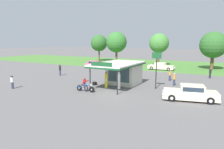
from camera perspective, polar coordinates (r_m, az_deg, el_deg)
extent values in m
plane|color=#5B5959|center=(21.77, 0.30, -5.35)|extent=(300.00, 300.00, 0.00)
cube|color=#477A33|center=(49.85, 17.02, 2.54)|extent=(120.00, 24.00, 0.01)
cube|color=beige|center=(26.46, 3.59, 0.33)|extent=(3.64, 3.54, 2.79)
cube|color=#384C56|center=(24.90, 1.87, -0.09)|extent=(2.91, 0.05, 1.78)
cube|color=silver|center=(24.58, 1.73, 3.13)|extent=(4.34, 7.83, 0.16)
cube|color=#195128|center=(24.60, 1.73, 2.71)|extent=(4.34, 7.83, 0.18)
cube|color=#195128|center=(21.18, -3.06, 2.95)|extent=(2.55, 0.08, 0.44)
cylinder|color=black|center=(20.93, 1.53, -2.04)|extent=(0.12, 0.12, 2.79)
cylinder|color=black|center=(22.69, -6.23, -1.20)|extent=(0.12, 0.12, 2.79)
cube|color=slate|center=(24.21, -1.65, -3.73)|extent=(0.44, 0.44, 0.10)
cylinder|color=yellow|center=(24.03, -1.66, -1.71)|extent=(0.34, 0.34, 1.64)
cube|color=white|center=(23.86, -1.88, -1.59)|extent=(0.22, 0.02, 0.28)
sphere|color=orange|center=(23.87, -1.67, 0.56)|extent=(0.26, 0.26, 0.26)
cube|color=slate|center=(23.42, 1.96, -4.19)|extent=(0.44, 0.44, 0.10)
cylinder|color=silver|center=(23.22, 1.97, -1.98)|extent=(0.34, 0.34, 1.74)
cube|color=white|center=(23.04, 1.77, -1.84)|extent=(0.22, 0.02, 0.28)
sphere|color=white|center=(23.04, 1.98, 0.48)|extent=(0.26, 0.26, 0.26)
cylinder|color=black|center=(22.20, -5.77, -4.26)|extent=(0.64, 0.12, 0.64)
cylinder|color=silver|center=(22.20, -5.77, -4.26)|extent=(0.16, 0.13, 0.16)
cylinder|color=black|center=(23.13, -9.26, -3.79)|extent=(0.64, 0.12, 0.64)
cylinder|color=silver|center=(23.13, -9.26, -3.79)|extent=(0.16, 0.13, 0.16)
ellipsoid|color=#1E4C8C|center=(22.50, -7.36, -2.91)|extent=(0.57, 0.26, 0.24)
cube|color=#59595E|center=(22.60, -7.45, -3.79)|extent=(0.45, 0.25, 0.36)
cube|color=black|center=(22.71, -8.09, -2.97)|extent=(0.49, 0.28, 0.10)
cylinder|color=silver|center=(22.19, -6.00, -3.53)|extent=(0.37, 0.08, 0.71)
cylinder|color=silver|center=(22.18, -6.27, -2.54)|extent=(0.06, 0.70, 0.04)
sphere|color=silver|center=(22.16, -6.05, -2.97)|extent=(0.16, 0.16, 0.16)
cube|color=#1E4C8C|center=(23.07, -9.17, -3.51)|extent=(0.45, 0.19, 0.12)
cylinder|color=silver|center=(22.97, -8.07, -3.95)|extent=(0.71, 0.10, 0.18)
cube|color=#2D3351|center=(22.65, -7.95, -2.84)|extent=(0.41, 0.35, 0.14)
cylinder|color=#2D3351|center=(22.76, -7.28, -3.80)|extent=(0.13, 0.24, 0.56)
cylinder|color=#2D3351|center=(22.50, -7.74, -3.96)|extent=(0.13, 0.24, 0.56)
cylinder|color=#B21E23|center=(22.57, -7.88, -2.06)|extent=(0.42, 0.33, 0.60)
sphere|color=brown|center=(22.46, -7.78, -1.14)|extent=(0.22, 0.22, 0.22)
cylinder|color=#B21E23|center=(22.58, -7.10, -1.83)|extent=(0.54, 0.11, 0.31)
cylinder|color=#B21E23|center=(22.26, -7.67, -2.00)|extent=(0.54, 0.11, 0.31)
cube|color=beige|center=(20.48, 21.21, -5.34)|extent=(5.15, 2.91, 0.75)
cube|color=beige|center=(20.35, 21.80, -3.57)|extent=(2.44, 2.08, 0.56)
cube|color=#283847|center=(20.26, 18.87, -3.45)|extent=(0.37, 1.42, 0.45)
cube|color=#283847|center=(19.57, 22.04, -4.08)|extent=(1.76, 0.44, 0.42)
cube|color=#283847|center=(21.13, 21.58, -3.10)|extent=(1.76, 0.44, 0.42)
cube|color=silver|center=(20.43, 14.27, -5.76)|extent=(0.52, 1.75, 0.18)
cube|color=silver|center=(20.93, 27.91, -6.21)|extent=(0.52, 1.75, 0.18)
sphere|color=white|center=(19.78, 14.23, -5.37)|extent=(0.18, 0.18, 0.18)
sphere|color=white|center=(20.94, 14.33, -4.57)|extent=(0.18, 0.18, 0.18)
cylinder|color=black|center=(19.59, 16.58, -6.42)|extent=(0.69, 0.34, 0.66)
cylinder|color=silver|center=(19.59, 16.58, -6.42)|extent=(0.34, 0.28, 0.30)
cylinder|color=black|center=(21.27, 16.52, -5.18)|extent=(0.69, 0.34, 0.66)
cylinder|color=silver|center=(21.27, 16.52, -5.18)|extent=(0.34, 0.28, 0.30)
cylinder|color=black|center=(19.94, 26.16, -6.72)|extent=(0.69, 0.34, 0.66)
cylinder|color=silver|center=(19.94, 26.16, -6.72)|extent=(0.34, 0.28, 0.30)
cylinder|color=black|center=(21.59, 25.34, -5.48)|extent=(0.69, 0.34, 0.66)
cylinder|color=silver|center=(21.59, 25.34, -5.48)|extent=(0.34, 0.28, 0.30)
cube|color=beige|center=(41.11, 13.74, 2.07)|extent=(4.94, 1.97, 0.70)
cube|color=beige|center=(41.08, 13.55, 2.94)|extent=(2.03, 1.72, 0.55)
cube|color=#283847|center=(40.83, 14.89, 2.85)|extent=(0.05, 1.52, 0.44)
cube|color=#283847|center=(41.89, 13.86, 3.05)|extent=(1.72, 0.04, 0.41)
cube|color=#283847|center=(40.27, 13.23, 2.83)|extent=(1.72, 0.04, 0.41)
cube|color=silver|center=(40.56, 17.12, 1.49)|extent=(0.13, 1.85, 0.18)
cube|color=silver|center=(41.86, 10.43, 1.98)|extent=(0.13, 1.85, 0.18)
sphere|color=white|center=(41.13, 17.34, 1.96)|extent=(0.18, 0.18, 0.18)
sphere|color=white|center=(39.91, 16.96, 1.77)|extent=(0.18, 0.18, 0.18)
cylinder|color=black|center=(41.61, 16.29, 1.76)|extent=(0.66, 0.20, 0.66)
cylinder|color=silver|center=(41.61, 16.29, 1.76)|extent=(0.30, 0.22, 0.30)
cylinder|color=black|center=(39.84, 15.70, 1.47)|extent=(0.66, 0.20, 0.66)
cylinder|color=silver|center=(39.84, 15.70, 1.47)|extent=(0.30, 0.22, 0.30)
cylinder|color=black|center=(42.47, 11.88, 2.08)|extent=(0.66, 0.20, 0.66)
cylinder|color=silver|center=(42.47, 11.88, 2.08)|extent=(0.30, 0.22, 0.30)
cylinder|color=black|center=(40.74, 11.11, 1.81)|extent=(0.66, 0.20, 0.66)
cylinder|color=silver|center=(40.74, 11.11, 1.81)|extent=(0.30, 0.22, 0.30)
cube|color=#B7B7BC|center=(39.97, 3.57, 2.16)|extent=(5.30, 2.14, 0.76)
cube|color=#B7B7BC|center=(39.99, 3.31, 3.14)|extent=(2.40, 1.80, 0.60)
cube|color=#283847|center=(39.47, 4.80, 3.04)|extent=(0.10, 1.52, 0.48)
cube|color=#283847|center=(40.73, 3.87, 3.24)|extent=(1.99, 0.10, 0.45)
cube|color=#283847|center=(39.25, 2.74, 3.03)|extent=(1.99, 0.10, 0.45)
cube|color=silver|center=(38.87, 7.03, 1.52)|extent=(0.19, 1.85, 0.18)
cube|color=silver|center=(41.28, 0.30, 2.04)|extent=(0.19, 1.85, 0.18)
sphere|color=white|center=(39.39, 7.42, 2.05)|extent=(0.18, 0.18, 0.18)
sphere|color=white|center=(38.26, 6.67, 1.85)|extent=(0.18, 0.18, 0.18)
cylinder|color=black|center=(40.04, 6.43, 1.80)|extent=(0.67, 0.22, 0.66)
cylinder|color=silver|center=(40.04, 6.43, 1.80)|extent=(0.30, 0.23, 0.30)
cylinder|color=black|center=(38.40, 5.29, 1.50)|extent=(0.67, 0.22, 0.66)
cylinder|color=silver|center=(38.40, 5.29, 1.50)|extent=(0.30, 0.23, 0.30)
cylinder|color=black|center=(41.63, 1.97, 2.13)|extent=(0.67, 0.22, 0.66)
cylinder|color=silver|center=(41.63, 1.97, 2.13)|extent=(0.30, 0.23, 0.30)
cylinder|color=black|center=(40.06, 0.70, 1.86)|extent=(0.67, 0.22, 0.66)
cylinder|color=silver|center=(40.06, 0.70, 1.86)|extent=(0.30, 0.23, 0.30)
cube|color=#E55993|center=(42.86, -4.57, 2.60)|extent=(5.35, 3.03, 0.72)
cube|color=#E55993|center=(43.12, -4.99, 3.48)|extent=(2.62, 2.18, 0.54)
cube|color=#283847|center=(42.31, -3.94, 3.38)|extent=(0.38, 1.48, 0.43)
cube|color=#283847|center=(43.69, -4.19, 3.56)|extent=(1.91, 0.47, 0.41)
cube|color=#283847|center=(42.56, -5.81, 3.39)|extent=(1.91, 0.47, 0.41)
cube|color=silver|center=(41.09, -2.11, 2.00)|extent=(0.53, 1.82, 0.18)
cube|color=silver|center=(44.77, -6.82, 2.54)|extent=(0.53, 1.82, 0.18)
sphere|color=white|center=(41.49, -1.50, 2.46)|extent=(0.18, 0.18, 0.18)
sphere|color=white|center=(40.61, -2.71, 2.30)|extent=(0.18, 0.18, 0.18)
cylinder|color=black|center=(42.31, -2.07, 2.25)|extent=(0.69, 0.34, 0.66)
cylinder|color=silver|center=(42.31, -2.07, 2.25)|extent=(0.34, 0.28, 0.30)
cylinder|color=black|center=(41.04, -3.83, 2.01)|extent=(0.69, 0.34, 0.66)
cylinder|color=silver|center=(41.04, -3.83, 2.01)|extent=(0.34, 0.28, 0.30)
cylinder|color=black|center=(44.75, -5.24, 2.60)|extent=(0.69, 0.34, 0.66)
cylinder|color=silver|center=(44.75, -5.24, 2.60)|extent=(0.34, 0.28, 0.30)
cylinder|color=black|center=(43.54, -6.99, 2.38)|extent=(0.69, 0.34, 0.66)
cylinder|color=silver|center=(43.54, -6.99, 2.38)|extent=(0.34, 0.28, 0.30)
cylinder|color=black|center=(34.08, 26.03, -0.29)|extent=(0.26, 0.26, 0.79)
cylinder|color=black|center=(33.98, 26.11, 0.82)|extent=(0.34, 0.34, 0.56)
sphere|color=brown|center=(33.93, 26.16, 1.47)|extent=(0.21, 0.21, 0.21)
cylinder|color=#2D3351|center=(34.10, -14.49, 0.46)|extent=(0.26, 0.26, 0.90)
cylinder|color=black|center=(34.00, -14.54, 1.74)|extent=(0.34, 0.34, 0.64)
sphere|color=brown|center=(33.95, -14.57, 2.48)|extent=(0.24, 0.24, 0.24)
cylinder|color=black|center=(33.94, -14.58, 2.62)|extent=(0.39, 0.39, 0.02)
cylinder|color=#2D3351|center=(26.56, 17.18, -2.19)|extent=(0.26, 0.26, 0.82)
cylinder|color=gold|center=(26.43, 17.25, -0.69)|extent=(0.34, 0.34, 0.58)
sphere|color=tan|center=(26.37, 17.29, 0.18)|extent=(0.22, 0.22, 0.22)
cylinder|color=#2D3351|center=(29.80, 16.04, -0.97)|extent=(0.26, 0.26, 0.77)
cylinder|color=gold|center=(29.69, 16.10, 0.27)|extent=(0.34, 0.34, 0.55)
sphere|color=beige|center=(29.64, 16.13, 0.99)|extent=(0.21, 0.21, 0.21)
cylinder|color=black|center=(29.63, 16.13, 1.13)|extent=(0.33, 0.33, 0.02)
cylinder|color=#2D3351|center=(26.61, -26.37, -2.77)|extent=(0.26, 0.26, 0.78)
cylinder|color=white|center=(26.49, -26.48, -1.36)|extent=(0.34, 0.34, 0.55)
sphere|color=brown|center=(26.43, -26.54, -0.55)|extent=(0.21, 0.21, 0.21)
cylinder|color=black|center=(26.42, -26.55, -0.39)|extent=(0.34, 0.34, 0.02)
cylinder|color=brown|center=(47.78, 13.04, 4.54)|extent=(0.47, 0.47, 3.52)
sphere|color=#427F38|center=(47.64, 13.19, 8.66)|extent=(4.46, 4.46, 4.46)
sphere|color=#427F38|center=(47.17, 12.80, 8.13)|extent=(2.99, 2.99, 2.99)
cylinder|color=brown|center=(44.61, 26.48, 3.13)|extent=(0.63, 0.63, 2.96)
sphere|color=#2D6028|center=(44.44, 26.80, 7.52)|extent=(5.17, 5.17, 5.17)
sphere|color=#2D6028|center=(44.14, 27.22, 6.81)|extent=(3.43, 3.43, 3.43)
cylinder|color=brown|center=(50.96, 1.27, 5.03)|extent=(0.53, 0.53, 3.47)
sphere|color=#33702D|center=(50.83, 1.28, 9.15)|extent=(5.14, 5.14, 5.14)
cylinder|color=brown|center=(58.42, -3.67, 5.51)|extent=(0.39, 0.39, 3.38)
sphere|color=#2D6028|center=(58.29, -3.71, 8.90)|extent=(4.71, 4.71, 4.71)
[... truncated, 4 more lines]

